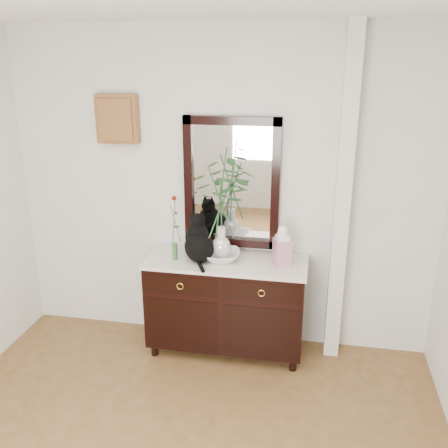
% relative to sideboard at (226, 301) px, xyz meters
% --- Properties ---
extents(wall_back, '(3.60, 0.04, 2.70)m').
position_rel_sideboard_xyz_m(wall_back, '(-0.10, 0.25, 0.88)').
color(wall_back, silver).
rests_on(wall_back, ground).
extents(pilaster, '(0.12, 0.20, 2.70)m').
position_rel_sideboard_xyz_m(pilaster, '(0.90, 0.17, 0.88)').
color(pilaster, silver).
rests_on(pilaster, ground).
extents(sideboard, '(1.33, 0.52, 0.82)m').
position_rel_sideboard_xyz_m(sideboard, '(0.00, 0.00, 0.00)').
color(sideboard, black).
rests_on(sideboard, ground).
extents(wall_mirror, '(0.80, 0.06, 1.10)m').
position_rel_sideboard_xyz_m(wall_mirror, '(-0.00, 0.24, 0.97)').
color(wall_mirror, black).
rests_on(wall_mirror, wall_back).
extents(key_cabinet, '(0.35, 0.10, 0.40)m').
position_rel_sideboard_xyz_m(key_cabinet, '(-0.95, 0.21, 1.48)').
color(key_cabinet, brown).
rests_on(key_cabinet, wall_back).
extents(cat, '(0.39, 0.42, 0.39)m').
position_rel_sideboard_xyz_m(cat, '(-0.22, -0.04, 0.57)').
color(cat, black).
rests_on(cat, sideboard).
extents(lotus_bowl, '(0.35, 0.35, 0.08)m').
position_rel_sideboard_xyz_m(lotus_bowl, '(-0.04, 0.00, 0.41)').
color(lotus_bowl, white).
rests_on(lotus_bowl, sideboard).
extents(vase_branches, '(0.59, 0.59, 0.93)m').
position_rel_sideboard_xyz_m(vase_branches, '(-0.04, 0.00, 0.86)').
color(vase_branches, silver).
rests_on(vase_branches, lotus_bowl).
extents(bud_vase_rose, '(0.08, 0.08, 0.56)m').
position_rel_sideboard_xyz_m(bud_vase_rose, '(-0.42, -0.06, 0.66)').
color(bud_vase_rose, '#346831').
rests_on(bud_vase_rose, sideboard).
extents(ginger_jar, '(0.16, 0.16, 0.34)m').
position_rel_sideboard_xyz_m(ginger_jar, '(0.45, -0.00, 0.55)').
color(ginger_jar, silver).
rests_on(ginger_jar, sideboard).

